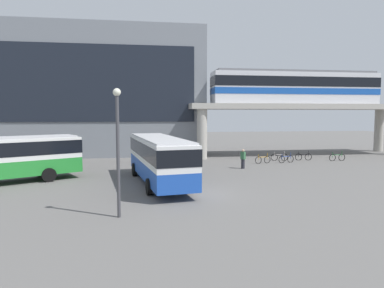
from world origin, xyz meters
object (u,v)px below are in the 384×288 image
object	(u,v)px
bicycle_black	(303,157)
pedestrian_near_building	(243,160)
bicycle_blue	(286,159)
bicycle_green	(337,157)
bus_main	(159,155)
bicycle_silver	(279,157)
train	(295,87)
station_building	(84,94)
bicycle_orange	(263,160)

from	to	relation	value
bicycle_black	pedestrian_near_building	world-z (taller)	pedestrian_near_building
bicycle_blue	bicycle_black	xyz separation A→B (m)	(2.52, 1.44, 0.00)
bicycle_black	bicycle_green	distance (m)	3.37
bus_main	bicycle_silver	world-z (taller)	bus_main
bicycle_blue	bicycle_silver	distance (m)	1.56
train	bicycle_blue	world-z (taller)	train
station_building	bicycle_silver	bearing A→B (deg)	-29.24
bicycle_orange	pedestrian_near_building	distance (m)	4.05
station_building	pedestrian_near_building	distance (m)	23.96
bicycle_orange	pedestrian_near_building	bearing A→B (deg)	-135.39
pedestrian_near_building	bicycle_blue	bearing A→B (deg)	28.90
bicycle_blue	bicycle_orange	xyz separation A→B (m)	(-2.45, -0.11, 0.00)
train	bus_main	world-z (taller)	train
train	bicycle_blue	xyz separation A→B (m)	(-3.61, -6.15, -7.57)
bicycle_silver	bicycle_green	size ratio (longest dim) A/B	1.00
bus_main	bicycle_silver	bearing A→B (deg)	37.89
train	bicycle_silver	size ratio (longest dim) A/B	11.03
bicycle_orange	bicycle_green	xyz separation A→B (m)	(8.22, 0.65, 0.00)
bicycle_green	bicycle_orange	bearing A→B (deg)	-175.49
bicycle_blue	bicycle_silver	size ratio (longest dim) A/B	0.98
station_building	bicycle_silver	distance (m)	25.48
station_building	bicycle_black	bearing A→B (deg)	-26.77
bicycle_silver	bicycle_orange	bearing A→B (deg)	-145.02
station_building	bicycle_orange	bearing A→B (deg)	-35.69
bicycle_orange	bicycle_silver	xyz separation A→B (m)	(2.39, 1.67, 0.00)
station_building	bicycle_black	xyz separation A→B (m)	(23.97, -12.09, -7.01)
bicycle_orange	bicycle_green	world-z (taller)	same
bicycle_orange	bicycle_silver	bearing A→B (deg)	34.98
bicycle_orange	bicycle_green	bearing A→B (deg)	4.51
bicycle_black	bicycle_orange	distance (m)	5.21
station_building	bus_main	world-z (taller)	station_building
bus_main	bicycle_orange	xyz separation A→B (m)	(10.51, 8.37, -1.63)
bicycle_green	pedestrian_near_building	xyz separation A→B (m)	(-11.08, -3.47, 0.45)
bicycle_silver	bicycle_green	distance (m)	5.92
train	pedestrian_near_building	bearing A→B (deg)	-134.49
bicycle_orange	bicycle_green	size ratio (longest dim) A/B	0.97
bicycle_silver	pedestrian_near_building	size ratio (longest dim) A/B	1.04
bicycle_silver	bicycle_green	xyz separation A→B (m)	(5.83, -1.02, 0.00)
train	pedestrian_near_building	xyz separation A→B (m)	(-8.93, -9.09, -7.12)
train	bicycle_orange	size ratio (longest dim) A/B	11.32
bus_main	bicycle_blue	xyz separation A→B (m)	(12.97, 8.48, -1.63)
bicycle_black	bicycle_silver	size ratio (longest dim) A/B	1.00
bus_main	bicycle_green	size ratio (longest dim) A/B	6.31
bicycle_green	bicycle_silver	bearing A→B (deg)	170.05
bicycle_silver	bicycle_green	bearing A→B (deg)	-9.95
bicycle_orange	bicycle_silver	distance (m)	2.92
station_building	bicycle_orange	world-z (taller)	station_building
train	pedestrian_near_building	distance (m)	14.59
bicycle_orange	bicycle_green	distance (m)	8.25
station_building	bicycle_green	bearing A→B (deg)	-25.52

